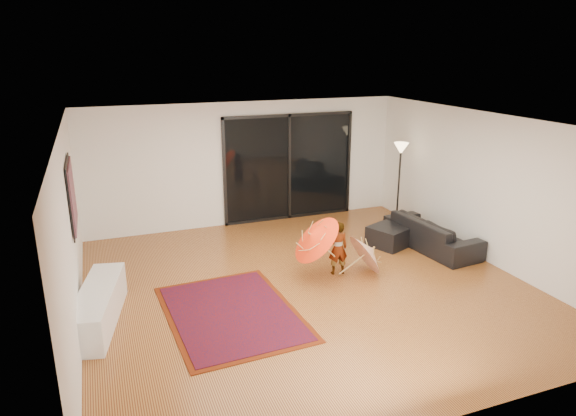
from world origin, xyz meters
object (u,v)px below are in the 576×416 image
media_console (99,306)px  child (338,248)px  ottoman (389,236)px  sofa (432,233)px

media_console → child: bearing=17.1°
media_console → ottoman: media_console is taller
ottoman → sofa: bearing=-28.2°
sofa → ottoman: 0.83m
media_console → ottoman: bearing=24.3°
media_console → ottoman: (5.48, 1.14, -0.06)m
media_console → ottoman: size_ratio=2.73×
sofa → ottoman: bearing=56.2°
media_console → child: size_ratio=1.98×
media_console → sofa: size_ratio=0.91×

